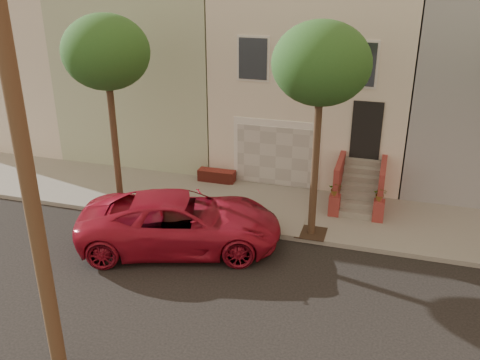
% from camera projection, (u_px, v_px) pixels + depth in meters
% --- Properties ---
extents(ground, '(90.00, 90.00, 0.00)m').
position_uv_depth(ground, '(244.00, 306.00, 12.71)').
color(ground, black).
rests_on(ground, ground).
extents(sidewalk, '(40.00, 3.70, 0.15)m').
position_uv_depth(sidewalk, '(289.00, 211.00, 17.40)').
color(sidewalk, gray).
rests_on(sidewalk, ground).
extents(house_row, '(33.10, 11.70, 7.00)m').
position_uv_depth(house_row, '(321.00, 72.00, 21.16)').
color(house_row, beige).
rests_on(house_row, sidewalk).
extents(tree_left, '(2.70, 2.57, 6.30)m').
position_uv_depth(tree_left, '(106.00, 54.00, 15.57)').
color(tree_left, '#2D2116').
rests_on(tree_left, sidewalk).
extents(tree_mid, '(2.70, 2.57, 6.30)m').
position_uv_depth(tree_mid, '(321.00, 65.00, 13.84)').
color(tree_mid, '#2D2116').
rests_on(tree_mid, sidewalk).
extents(pickup_truck, '(6.38, 4.33, 1.62)m').
position_uv_depth(pickup_truck, '(181.00, 222.00, 15.08)').
color(pickup_truck, maroon).
rests_on(pickup_truck, ground).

